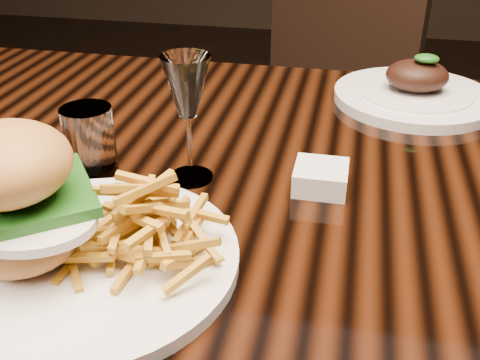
% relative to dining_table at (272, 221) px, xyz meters
% --- Properties ---
extents(dining_table, '(1.60, 0.90, 0.75)m').
position_rel_dining_table_xyz_m(dining_table, '(0.00, 0.00, 0.00)').
color(dining_table, black).
rests_on(dining_table, ground).
extents(burger_plate, '(0.32, 0.32, 0.21)m').
position_rel_dining_table_xyz_m(burger_plate, '(-0.16, -0.24, 0.13)').
color(burger_plate, white).
rests_on(burger_plate, dining_table).
extents(ramekin, '(0.08, 0.08, 0.03)m').
position_rel_dining_table_xyz_m(ramekin, '(0.07, -0.02, 0.09)').
color(ramekin, white).
rests_on(ramekin, dining_table).
extents(wine_glass, '(0.06, 0.06, 0.17)m').
position_rel_dining_table_xyz_m(wine_glass, '(-0.11, -0.03, 0.20)').
color(wine_glass, white).
rests_on(wine_glass, dining_table).
extents(water_tumbler, '(0.07, 0.07, 0.09)m').
position_rel_dining_table_xyz_m(water_tumbler, '(-0.24, -0.04, 0.12)').
color(water_tumbler, white).
rests_on(water_tumbler, dining_table).
extents(far_dish, '(0.28, 0.28, 0.09)m').
position_rel_dining_table_xyz_m(far_dish, '(0.20, 0.31, 0.09)').
color(far_dish, white).
rests_on(far_dish, dining_table).
extents(chair_far, '(0.59, 0.60, 0.95)m').
position_rel_dining_table_xyz_m(chair_far, '(0.01, 0.89, -0.13)').
color(chair_far, black).
rests_on(chair_far, ground).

